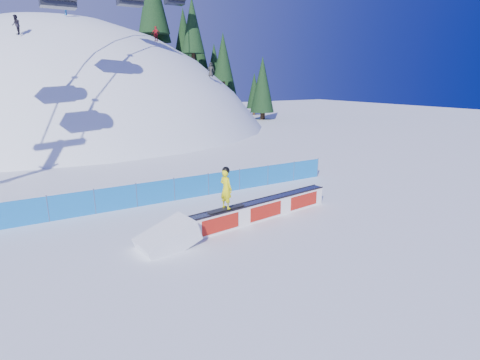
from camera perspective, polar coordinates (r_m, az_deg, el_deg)
ground at (r=15.95m, az=-7.41°, el=-8.04°), size 160.00×160.00×0.00m
snow_hill at (r=60.87m, az=-23.01°, el=-9.67°), size 64.00×64.00×64.00m
treeline at (r=62.49m, az=-3.64°, el=18.45°), size 20.25×12.66×19.73m
safety_fence at (r=19.74m, az=-12.68°, el=-1.87°), size 22.05×0.05×1.30m
rail_box at (r=17.25m, az=3.44°, el=-4.50°), size 7.74×1.52×0.93m
snow_ramp at (r=14.91m, az=-10.91°, el=-9.92°), size 2.47×1.72×1.44m
snowboarder at (r=15.61m, az=-2.14°, el=-1.30°), size 1.78×0.71×1.84m
distant_skiers at (r=45.34m, az=-19.43°, el=20.59°), size 20.28×7.76×8.16m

